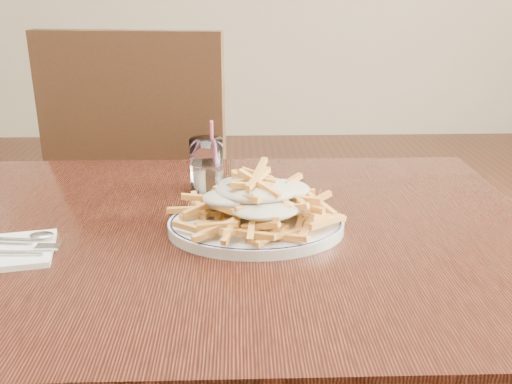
{
  "coord_description": "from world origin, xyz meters",
  "views": [
    {
      "loc": [
        0.07,
        -0.9,
        1.15
      ],
      "look_at": [
        0.1,
        -0.02,
        0.82
      ],
      "focal_mm": 40.0,
      "sensor_mm": 36.0,
      "label": 1
    }
  ],
  "objects_px": {
    "table": "(198,268)",
    "fries_plate": "(256,225)",
    "loaded_fries": "(256,197)",
    "chair_far": "(150,188)",
    "water_glass": "(207,169)"
  },
  "relations": [
    {
      "from": "table",
      "to": "fries_plate",
      "type": "height_order",
      "value": "fries_plate"
    },
    {
      "from": "fries_plate",
      "to": "loaded_fries",
      "type": "xyz_separation_m",
      "value": [
        0.0,
        -0.0,
        0.05
      ]
    },
    {
      "from": "chair_far",
      "to": "fries_plate",
      "type": "distance_m",
      "value": 0.75
    },
    {
      "from": "fries_plate",
      "to": "loaded_fries",
      "type": "relative_size",
      "value": 1.21
    },
    {
      "from": "fries_plate",
      "to": "water_glass",
      "type": "distance_m",
      "value": 0.22
    },
    {
      "from": "chair_far",
      "to": "water_glass",
      "type": "xyz_separation_m",
      "value": [
        0.19,
        -0.47,
        0.21
      ]
    },
    {
      "from": "loaded_fries",
      "to": "water_glass",
      "type": "distance_m",
      "value": 0.22
    },
    {
      "from": "fries_plate",
      "to": "loaded_fries",
      "type": "bearing_deg",
      "value": -7.13
    },
    {
      "from": "chair_far",
      "to": "loaded_fries",
      "type": "relative_size",
      "value": 3.72
    },
    {
      "from": "loaded_fries",
      "to": "chair_far",
      "type": "bearing_deg",
      "value": 113.06
    },
    {
      "from": "table",
      "to": "fries_plate",
      "type": "bearing_deg",
      "value": -9.49
    },
    {
      "from": "table",
      "to": "water_glass",
      "type": "relative_size",
      "value": 8.24
    },
    {
      "from": "chair_far",
      "to": "water_glass",
      "type": "relative_size",
      "value": 7.12
    },
    {
      "from": "fries_plate",
      "to": "water_glass",
      "type": "relative_size",
      "value": 2.31
    },
    {
      "from": "chair_far",
      "to": "water_glass",
      "type": "distance_m",
      "value": 0.55
    }
  ]
}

